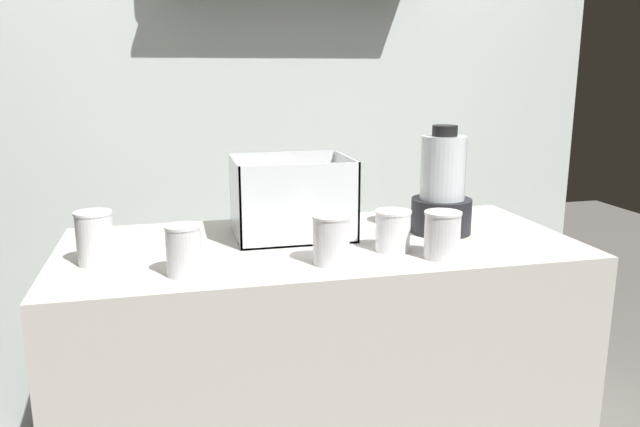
% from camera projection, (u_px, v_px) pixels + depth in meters
% --- Properties ---
extents(counter, '(1.40, 0.64, 0.90)m').
position_uv_depth(counter, '(320.00, 390.00, 1.81)').
color(counter, beige).
rests_on(counter, ground_plane).
extents(back_wall_unit, '(2.60, 0.24, 2.50)m').
position_uv_depth(back_wall_unit, '(273.00, 96.00, 2.35)').
color(back_wall_unit, silver).
rests_on(back_wall_unit, ground_plane).
extents(carrot_display_bin, '(0.33, 0.26, 0.22)m').
position_uv_depth(carrot_display_bin, '(296.00, 211.00, 1.77)').
color(carrot_display_bin, white).
rests_on(carrot_display_bin, counter).
extents(blender_pitcher, '(0.17, 0.17, 0.31)m').
position_uv_depth(blender_pitcher, '(442.00, 191.00, 1.78)').
color(blender_pitcher, black).
rests_on(blender_pitcher, counter).
extents(juice_cup_beet_far_left, '(0.09, 0.09, 0.13)m').
position_uv_depth(juice_cup_beet_far_left, '(95.00, 241.00, 1.50)').
color(juice_cup_beet_far_left, white).
rests_on(juice_cup_beet_far_left, counter).
extents(juice_cup_orange_left, '(0.08, 0.08, 0.12)m').
position_uv_depth(juice_cup_orange_left, '(184.00, 254.00, 1.42)').
color(juice_cup_orange_left, white).
rests_on(juice_cup_orange_left, counter).
extents(juice_cup_carrot_middle, '(0.09, 0.09, 0.12)m').
position_uv_depth(juice_cup_carrot_middle, '(331.00, 243.00, 1.51)').
color(juice_cup_carrot_middle, white).
rests_on(juice_cup_carrot_middle, counter).
extents(juice_cup_orange_right, '(0.10, 0.10, 0.11)m').
position_uv_depth(juice_cup_orange_right, '(393.00, 233.00, 1.62)').
color(juice_cup_orange_right, white).
rests_on(juice_cup_orange_right, counter).
extents(juice_cup_mango_far_right, '(0.09, 0.09, 0.12)m').
position_uv_depth(juice_cup_mango_far_right, '(442.00, 238.00, 1.56)').
color(juice_cup_mango_far_right, white).
rests_on(juice_cup_mango_far_right, counter).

